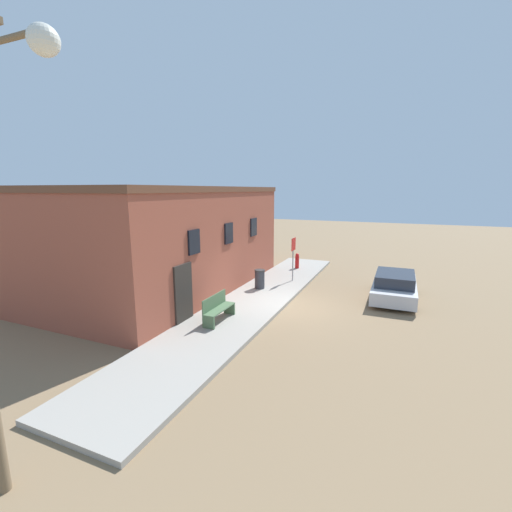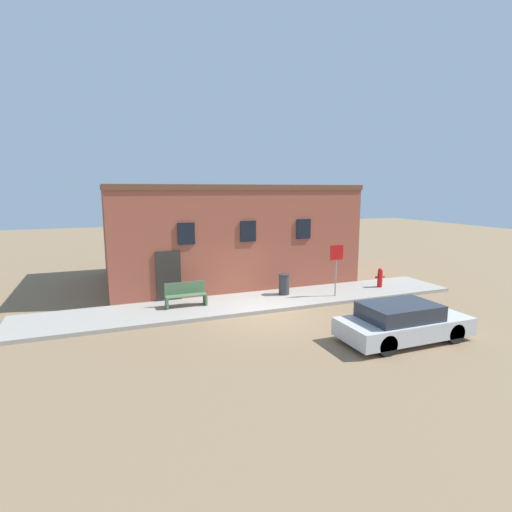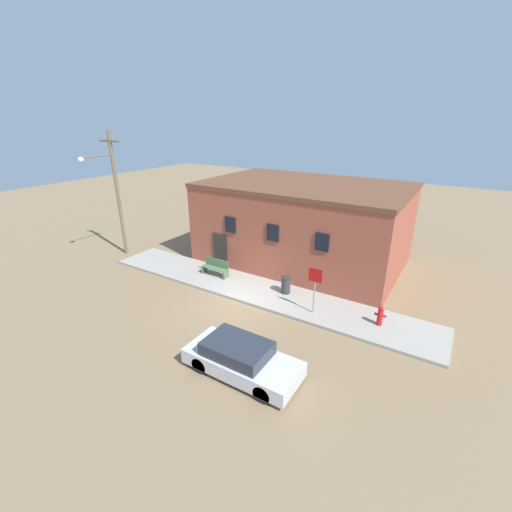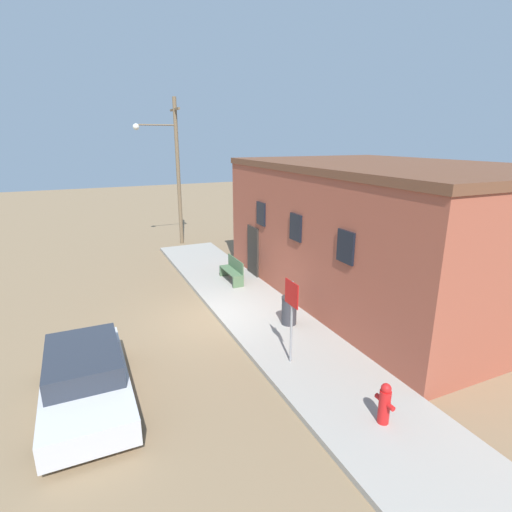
% 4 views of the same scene
% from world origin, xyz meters
% --- Properties ---
extents(ground_plane, '(80.00, 80.00, 0.00)m').
position_xyz_m(ground_plane, '(0.00, 0.00, 0.00)').
color(ground_plane, '#846B4C').
extents(sidewalk, '(18.23, 2.80, 0.14)m').
position_xyz_m(sidewalk, '(0.00, 1.40, 0.07)').
color(sidewalk, '#9E998E').
rests_on(sidewalk, ground).
extents(brick_building, '(11.74, 7.68, 4.87)m').
position_xyz_m(brick_building, '(0.25, 6.57, 2.44)').
color(brick_building, '#9E4C38').
rests_on(brick_building, ground).
extents(fire_hydrant, '(0.49, 0.23, 0.90)m').
position_xyz_m(fire_hydrant, '(6.32, 1.41, 0.59)').
color(fire_hydrant, red).
rests_on(fire_hydrant, sidewalk).
extents(stop_sign, '(0.63, 0.06, 2.20)m').
position_xyz_m(stop_sign, '(3.51, 0.81, 1.68)').
color(stop_sign, gray).
rests_on(stop_sign, sidewalk).
extents(bench, '(1.59, 0.44, 0.94)m').
position_xyz_m(bench, '(-2.78, 1.66, 0.60)').
color(bench, '#4C6B47').
rests_on(bench, sidewalk).
extents(trash_bin, '(0.48, 0.48, 0.89)m').
position_xyz_m(trash_bin, '(1.57, 1.85, 0.59)').
color(trash_bin, '#333338').
rests_on(trash_bin, sidewalk).
extents(parked_car, '(4.15, 1.76, 1.20)m').
position_xyz_m(parked_car, '(2.84, -4.04, 0.58)').
color(parked_car, black).
rests_on(parked_car, ground).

